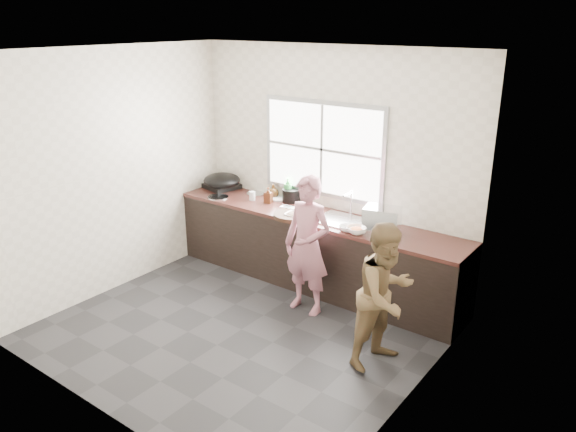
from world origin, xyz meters
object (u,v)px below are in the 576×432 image
Objects in this scene: bowl_mince at (295,215)px; plate_food at (280,198)px; cutting_board at (292,215)px; wok at (222,180)px; woman at (307,250)px; glass_jar at (252,196)px; dish_rack at (382,220)px; bowl_held at (347,228)px; burner at (222,186)px; black_pot at (291,195)px; bottle_brown_tall at (268,196)px; bottle_green at (288,189)px; bowl_crabs at (357,231)px; pot_lid_left at (218,197)px; person_side at (385,295)px; bottle_brown_short at (273,191)px.

bowl_mince is 0.90× the size of plate_food.
wok is at bearing 169.26° from cutting_board.
woman is 1.34m from glass_jar.
bowl_mince reaches higher than cutting_board.
wok reaches higher than cutting_board.
woman is 0.83m from dish_rack.
burner is (-2.11, 0.35, -0.01)m from bowl_held.
black_pot is 0.28m from bottle_brown_tall.
bowl_held is 2.14m from burner.
bowl_held is 0.73× the size of bottle_green.
bowl_crabs is at bearing -10.00° from bottle_brown_tall.
bottle_brown_tall reaches higher than glass_jar.
burner reaches higher than pot_lid_left.
person_side is at bearing -74.12° from dish_rack.
bowl_mince is 0.71× the size of bottle_green.
bottle_brown_tall reaches higher than plate_food.
bottle_brown_tall is (-1.24, 0.24, 0.05)m from bowl_held.
bowl_crabs is 0.37× the size of wok.
wok is (-1.29, 0.25, 0.13)m from cutting_board.
pot_lid_left is (-1.87, 0.02, -0.03)m from bowl_held.
cutting_board is 1.11× the size of burner.
burner is at bearing -173.80° from bottle_brown_short.
cutting_board is 1.16m from pot_lid_left.
wok reaches higher than bottle_brown_short.
plate_food is at bearing 160.60° from bowl_held.
wok is (-0.54, 0.04, 0.09)m from glass_jar.
cutting_board is 0.78m from glass_jar.
woman is 7.96× the size of bowl_crabs.
bottle_brown_short is 0.71m from wok.
bowl_mince reaches higher than pot_lid_left.
black_pot reaches higher than bowl_crabs.
pot_lid_left is (-0.82, -0.42, -0.07)m from black_pot.
black_pot reaches higher than plate_food.
wok is at bearing -166.76° from plate_food.
bowl_held is at bearing -22.81° from black_pot.
woman is at bearing -24.41° from glass_jar.
bottle_brown_short is at bearing 16.00° from wok.
black_pot reaches higher than glass_jar.
woman is 7.83× the size of bottle_brown_tall.
plate_food is at bearing 42.66° from glass_jar.
bottle_brown_short is (-0.65, 0.44, 0.05)m from bowl_mince.
cutting_board is 1.32m from wok.
dish_rack is at bearing -10.89° from bottle_green.
cutting_board is 0.83m from bowl_crabs.
bowl_held is 2.02m from wok.
cutting_board is 1.94× the size of bowl_held.
bowl_crabs is at bearing -6.60° from wok.
glass_jar is at bearing 164.36° from dish_rack.
dish_rack is at bearing -11.32° from black_pot.
bottle_brown_short is at bearing 180.00° from black_pot.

